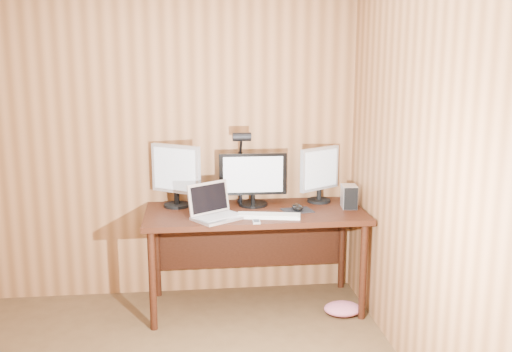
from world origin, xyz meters
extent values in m
plane|color=#965F36|center=(0.00, 2.00, 1.25)|extent=(4.00, 0.00, 4.00)
plane|color=#965F36|center=(1.75, 0.00, 1.25)|extent=(0.00, 4.00, 4.00)
cube|color=black|center=(0.93, 1.63, 0.73)|extent=(1.60, 0.70, 0.04)
cube|color=black|center=(0.93, 1.95, 0.45)|extent=(1.48, 0.02, 0.51)
cylinder|color=black|center=(0.19, 1.34, 0.35)|extent=(0.05, 0.05, 0.71)
cylinder|color=black|center=(0.19, 1.92, 0.35)|extent=(0.05, 0.05, 0.71)
cylinder|color=black|center=(1.67, 1.34, 0.35)|extent=(0.05, 0.05, 0.71)
cylinder|color=black|center=(1.67, 1.92, 0.35)|extent=(0.05, 0.05, 0.71)
cylinder|color=black|center=(0.93, 1.79, 0.76)|extent=(0.22, 0.22, 0.02)
cylinder|color=black|center=(0.93, 1.79, 0.80)|extent=(0.03, 0.03, 0.06)
cube|color=black|center=(0.93, 1.79, 0.99)|extent=(0.51, 0.04, 0.31)
cube|color=silver|center=(0.93, 1.77, 0.99)|extent=(0.45, 0.01, 0.27)
cylinder|color=black|center=(0.36, 1.82, 0.76)|extent=(0.20, 0.20, 0.02)
cylinder|color=black|center=(0.36, 1.82, 0.81)|extent=(0.04, 0.04, 0.09)
cube|color=silver|center=(0.36, 1.82, 1.04)|extent=(0.36, 0.27, 0.36)
cube|color=silver|center=(0.35, 1.80, 1.04)|extent=(0.30, 0.21, 0.31)
cylinder|color=black|center=(1.45, 1.83, 0.76)|extent=(0.18, 0.18, 0.02)
cylinder|color=black|center=(1.45, 1.83, 0.81)|extent=(0.04, 0.04, 0.08)
cube|color=silver|center=(1.45, 1.83, 1.01)|extent=(0.34, 0.23, 0.33)
cube|color=silver|center=(1.46, 1.82, 1.01)|extent=(0.28, 0.18, 0.28)
cube|color=silver|center=(0.65, 1.44, 0.76)|extent=(0.41, 0.38, 0.02)
cube|color=silver|center=(0.59, 1.54, 0.88)|extent=(0.31, 0.23, 0.22)
cube|color=black|center=(0.59, 1.54, 0.88)|extent=(0.26, 0.19, 0.18)
cube|color=#B2B2B7|center=(0.65, 1.44, 0.77)|extent=(0.32, 0.28, 0.00)
cube|color=white|center=(1.00, 1.45, 0.76)|extent=(0.46, 0.22, 0.02)
cube|color=white|center=(1.00, 1.45, 0.77)|extent=(0.43, 0.19, 0.00)
cube|color=black|center=(1.24, 1.60, 0.75)|extent=(0.24, 0.21, 0.00)
ellipsoid|color=black|center=(1.24, 1.60, 0.77)|extent=(0.12, 0.14, 0.04)
cube|color=silver|center=(1.64, 1.64, 0.83)|extent=(0.12, 0.16, 0.17)
cube|color=black|center=(1.63, 1.56, 0.83)|extent=(0.10, 0.02, 0.16)
cube|color=silver|center=(0.90, 1.33, 0.76)|extent=(0.05, 0.10, 0.01)
cube|color=black|center=(0.90, 1.33, 0.76)|extent=(0.04, 0.06, 0.00)
cylinder|color=black|center=(1.69, 1.89, 0.81)|extent=(0.05, 0.05, 0.11)
cube|color=black|center=(0.85, 1.90, 0.74)|extent=(0.05, 0.05, 0.05)
cylinder|color=black|center=(0.85, 1.90, 0.94)|extent=(0.03, 0.03, 0.38)
sphere|color=black|center=(0.85, 1.90, 1.13)|extent=(0.04, 0.04, 0.04)
cylinder|color=black|center=(0.85, 1.85, 1.20)|extent=(0.02, 0.13, 0.16)
cylinder|color=black|center=(0.85, 1.77, 1.28)|extent=(0.14, 0.06, 0.06)
camera|label=1|loc=(0.48, -2.38, 1.85)|focal=40.00mm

